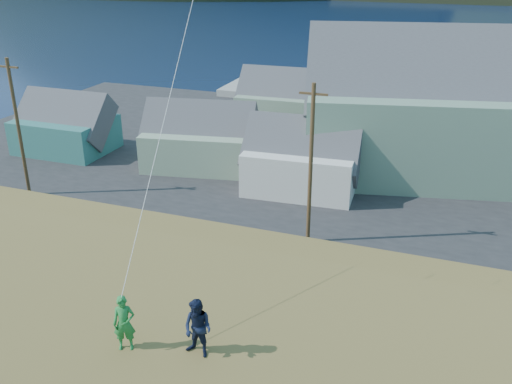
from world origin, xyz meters
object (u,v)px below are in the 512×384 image
shed_teal (65,125)px  kite_flyer_navy (198,328)px  wharf (337,90)px  shed_palegreen_near (200,138)px  shed_palegreen_far (291,100)px  kite_flyer_green (124,323)px  shed_white (302,158)px

shed_teal → kite_flyer_navy: 39.30m
wharf → shed_palegreen_near: 29.36m
kite_flyer_navy → shed_palegreen_near: bearing=124.9°
shed_teal → shed_palegreen_far: bearing=41.1°
kite_flyer_green → shed_teal: bearing=105.9°
wharf → shed_palegreen_far: shed_palegreen_far is taller
shed_palegreen_far → shed_white: bearing=-73.0°
shed_white → kite_flyer_green: kite_flyer_green is taller
wharf → shed_teal: size_ratio=3.19×
shed_teal → shed_white: size_ratio=0.95×
wharf → shed_teal: shed_teal is taller
wharf → shed_palegreen_far: bearing=-94.6°
shed_teal → kite_flyer_green: size_ratio=5.47×
kite_flyer_green → shed_palegreen_far: bearing=76.8°
shed_white → shed_palegreen_far: bearing=106.0°
shed_palegreen_near → shed_white: bearing=-22.8°
shed_palegreen_far → kite_flyer_green: bearing=-81.4°
shed_palegreen_far → kite_flyer_navy: (10.51, -42.48, 5.31)m
shed_teal → shed_palegreen_near: shed_palegreen_near is taller
wharf → kite_flyer_green: bearing=-82.7°
wharf → shed_palegreen_far: size_ratio=2.45×
shed_white → kite_flyer_green: bearing=-87.3°
shed_teal → shed_palegreen_near: (12.48, 0.59, 0.05)m
kite_flyer_navy → wharf: bearing=108.3°
shed_palegreen_far → kite_flyer_green: kite_flyer_green is taller
kite_flyer_navy → shed_palegreen_far: bearing=113.1°
shed_palegreen_near → kite_flyer_green: size_ratio=6.57×
shed_teal → shed_palegreen_near: size_ratio=0.83×
wharf → shed_teal: bearing=-120.3°
wharf → shed_palegreen_far: 15.71m
shed_palegreen_near → shed_palegreen_far: bearing=64.6°
shed_teal → shed_palegreen_far: shed_palegreen_far is taller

